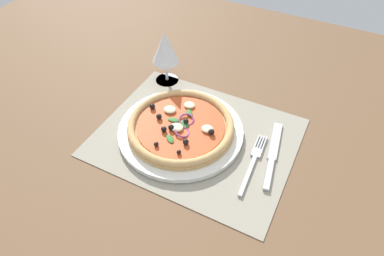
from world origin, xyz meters
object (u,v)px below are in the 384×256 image
Objects in this scene: plate at (181,131)px; fork at (254,160)px; wine_glass at (165,49)px; pizza at (181,126)px; knife at (273,153)px.

plate is 1.63× the size of fork.
plate is 23.14cm from wine_glass.
pizza reaches higher than plate.
plate is at bearing 85.48° from fork.
wine_glass reaches higher than plate.
plate is 18.28cm from fork.
plate is 1.97× the size of wine_glass.
plate reaches higher than knife.
pizza reaches higher than fork.
fork is (18.27, -0.32, -0.39)cm from plate.
fork is 1.21× the size of wine_glass.
pizza is at bearing 85.44° from fork.
knife is at bearing -43.16° from fork.
plate is at bearing -68.38° from pizza.
fork is at bearing -28.08° from wine_glass.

